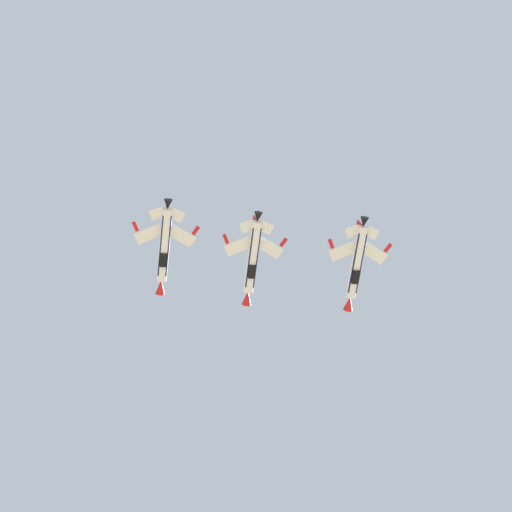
# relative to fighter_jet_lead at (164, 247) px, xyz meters

# --- Properties ---
(fighter_jet_lead) EXTENTS (10.10, 15.30, 4.39)m
(fighter_jet_lead) POSITION_rel_fighter_jet_lead_xyz_m (0.00, 0.00, 0.00)
(fighter_jet_lead) COLOR white
(fighter_jet_left_wing) EXTENTS (10.07, 15.30, 4.38)m
(fighter_jet_left_wing) POSITION_rel_fighter_jet_lead_xyz_m (12.90, 5.82, 1.06)
(fighter_jet_left_wing) COLOR white
(fighter_jet_right_wing) EXTENTS (10.12, 15.30, 4.39)m
(fighter_jet_right_wing) POSITION_rel_fighter_jet_lead_xyz_m (28.81, 10.51, 0.01)
(fighter_jet_right_wing) COLOR white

